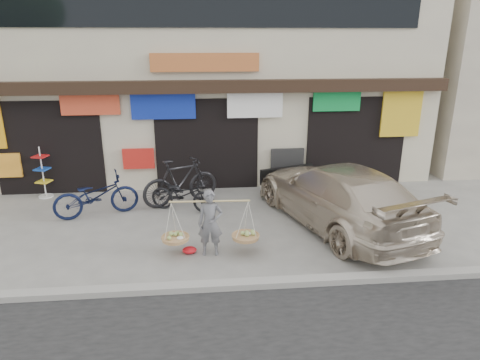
{
  "coord_description": "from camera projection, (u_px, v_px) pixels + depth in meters",
  "views": [
    {
      "loc": [
        -0.17,
        -8.79,
        4.38
      ],
      "look_at": [
        0.73,
        0.9,
        1.1
      ],
      "focal_mm": 32.0,
      "sensor_mm": 36.0,
      "label": 1
    }
  ],
  "objects": [
    {
      "name": "bike_2",
      "position": [
        183.0,
        194.0,
        11.17
      ],
      "size": [
        1.87,
        1.19,
        0.93
      ],
      "primitive_type": "imported",
      "rotation": [
        0.0,
        0.0,
        1.22
      ],
      "color": "black",
      "rests_on": "ground"
    },
    {
      "name": "suv",
      "position": [
        337.0,
        195.0,
        10.31
      ],
      "size": [
        3.62,
        5.6,
        1.51
      ],
      "rotation": [
        0.0,
        0.0,
        3.46
      ],
      "color": "beige",
      "rests_on": "ground"
    },
    {
      "name": "bike_0",
      "position": [
        96.0,
        195.0,
        10.83
      ],
      "size": [
        2.21,
        1.35,
        1.1
      ],
      "primitive_type": "imported",
      "rotation": [
        0.0,
        0.0,
        1.89
      ],
      "color": "black",
      "rests_on": "ground"
    },
    {
      "name": "street_vendor",
      "position": [
        210.0,
        226.0,
        8.86
      ],
      "size": [
        2.03,
        0.62,
        1.42
      ],
      "rotation": [
        0.0,
        0.0,
        -0.04
      ],
      "color": "slate",
      "rests_on": "ground"
    },
    {
      "name": "bike_1",
      "position": [
        181.0,
        182.0,
        11.57
      ],
      "size": [
        2.2,
        1.42,
        1.29
      ],
      "primitive_type": "imported",
      "rotation": [
        0.0,
        0.0,
        1.99
      ],
      "color": "black",
      "rests_on": "ground"
    },
    {
      "name": "red_bag",
      "position": [
        189.0,
        250.0,
        9.07
      ],
      "size": [
        0.31,
        0.25,
        0.14
      ],
      "primitive_type": "ellipsoid",
      "color": "red",
      "rests_on": "ground"
    },
    {
      "name": "kerb",
      "position": [
        215.0,
        286.0,
        7.8
      ],
      "size": [
        70.0,
        0.25,
        0.12
      ],
      "primitive_type": "cube",
      "color": "gray",
      "rests_on": "ground"
    },
    {
      "name": "ground",
      "position": [
        212.0,
        239.0,
        9.7
      ],
      "size": [
        70.0,
        70.0,
        0.0
      ],
      "primitive_type": "plane",
      "color": "gray",
      "rests_on": "ground"
    },
    {
      "name": "shophouse_block",
      "position": [
        204.0,
        65.0,
        14.66
      ],
      "size": [
        14.0,
        6.32,
        7.0
      ],
      "color": "beige",
      "rests_on": "ground"
    },
    {
      "name": "display_rack",
      "position": [
        43.0,
        177.0,
        12.11
      ],
      "size": [
        0.44,
        0.44,
        1.48
      ],
      "rotation": [
        0.0,
        0.0,
        -0.3
      ],
      "color": "silver",
      "rests_on": "ground"
    }
  ]
}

